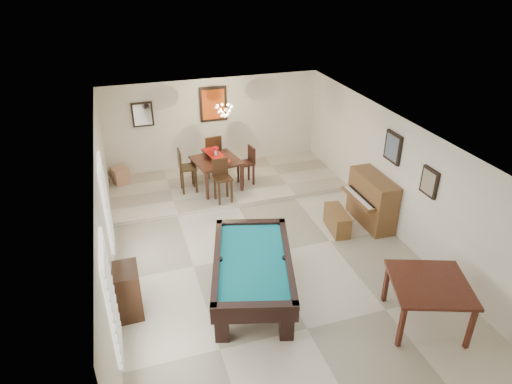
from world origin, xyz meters
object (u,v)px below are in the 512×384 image
piano_bench (337,220)px  apothecary_chest (128,291)px  chandelier (224,107)px  upright_piano (367,201)px  corner_bench (120,175)px  dining_chair_south (223,181)px  dining_table (217,171)px  flower_vase (216,151)px  dining_chair_east (246,166)px  pool_table (253,278)px  dining_chair_west (188,171)px  square_table (426,303)px  dining_chair_north (212,155)px

piano_bench → apothecary_chest: bearing=-164.0°
chandelier → upright_piano: bearing=-46.7°
corner_bench → dining_chair_south: bearing=-37.4°
dining_table → flower_vase: bearing=0.0°
dining_table → dining_chair_east: (0.77, -0.02, 0.06)m
dining_chair_east → pool_table: bearing=-22.7°
piano_bench → dining_chair_west: 3.94m
apothecary_chest → flower_vase: flower_vase is taller
square_table → apothecary_chest: (-4.70, 1.75, 0.04)m
dining_table → dining_chair_south: size_ratio=1.03×
square_table → corner_bench: (-4.60, 6.75, -0.10)m
pool_table → piano_bench: 2.94m
square_table → dining_chair_east: dining_chair_east is taller
dining_chair_north → square_table: bearing=102.6°
dining_chair_east → corner_bench: (-3.15, 1.07, -0.30)m
upright_piano → flower_vase: flower_vase is taller
piano_bench → dining_table: (-2.14, 2.64, 0.33)m
corner_bench → apothecary_chest: bearing=-91.1°
upright_piano → dining_table: (-2.89, 2.56, -0.01)m
pool_table → chandelier: bearing=97.3°
dining_chair_north → dining_chair_west: bearing=37.1°
chandelier → dining_chair_north: bearing=113.5°
dining_chair_south → corner_bench: (-2.36, 1.80, -0.33)m
dining_table → dining_chair_east: 0.77m
upright_piano → dining_table: size_ratio=1.27×
apothecary_chest → dining_chair_south: size_ratio=0.87×
upright_piano → dining_chair_west: (-3.62, 2.59, 0.10)m
pool_table → dining_chair_north: 5.00m
upright_piano → dining_chair_east: (-2.12, 2.53, 0.05)m
dining_table → dining_chair_west: (-0.73, 0.04, 0.11)m
dining_table → flower_vase: (0.00, 0.00, 0.58)m
dining_chair_south → dining_chair_west: size_ratio=0.95×
upright_piano → dining_chair_north: dining_chair_north is taller
dining_chair_north → dining_chair_west: (-0.78, -0.73, -0.03)m
dining_chair_north → dining_chair_east: size_ratio=1.15×
chandelier → piano_bench: bearing=-56.9°
piano_bench → dining_table: bearing=129.0°
flower_vase → dining_chair_north: (0.05, 0.76, -0.44)m
pool_table → flower_vase: bearing=100.9°
pool_table → apothecary_chest: (-2.14, 0.25, 0.05)m
upright_piano → chandelier: (-2.59, 2.74, 1.62)m
dining_chair_east → chandelier: chandelier is taller
dining_chair_north → chandelier: (0.25, -0.58, 1.49)m
dining_chair_west → pool_table: bearing=-173.5°
corner_bench → dining_chair_west: bearing=-31.4°
upright_piano → corner_bench: (-5.27, 3.60, -0.25)m
dining_chair_north → dining_chair_west: dining_chair_north is taller
dining_chair_east → upright_piano: bearing=32.0°
flower_vase → chandelier: (0.30, 0.19, 1.05)m
pool_table → dining_chair_west: dining_chair_west is taller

